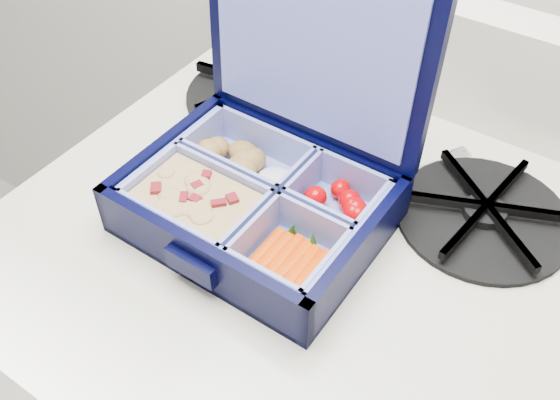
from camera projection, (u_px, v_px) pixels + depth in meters
The scene contains 4 objects.
bento_box at pixel (256, 203), 0.60m from camera, with size 0.24×0.19×0.06m, color black, non-canonical shape.
burner_grate at pixel (485, 210), 0.62m from camera, with size 0.17×0.17×0.03m, color black.
burner_grate_rear at pixel (263, 91), 0.76m from camera, with size 0.19×0.19×0.02m, color black.
fork at pixel (395, 178), 0.66m from camera, with size 0.02×0.16×0.01m, color silver, non-canonical shape.
Camera 1 is at (0.71, 1.33, 1.31)m, focal length 40.00 mm.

